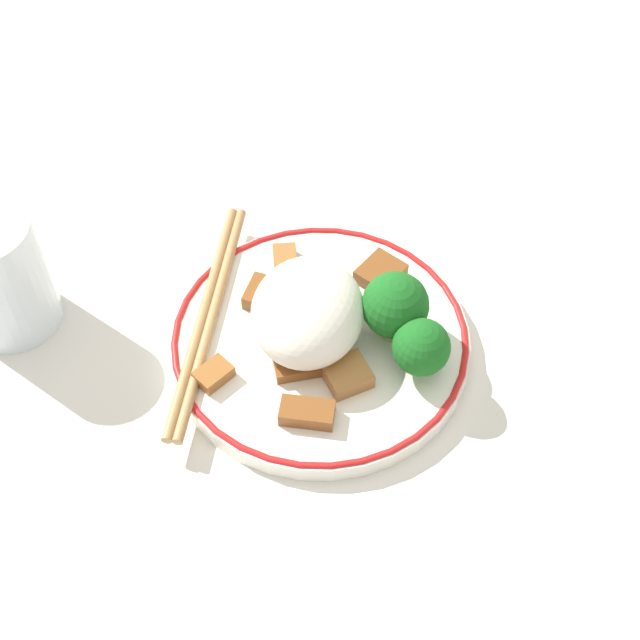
% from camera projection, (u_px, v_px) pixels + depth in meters
% --- Properties ---
extents(ground_plane, '(3.00, 3.00, 0.00)m').
position_uv_depth(ground_plane, '(320.00, 349.00, 0.66)').
color(ground_plane, silver).
extents(plate, '(0.22, 0.22, 0.02)m').
position_uv_depth(plate, '(320.00, 341.00, 0.65)').
color(plate, white).
rests_on(plate, ground_plane).
extents(rice_mound, '(0.09, 0.08, 0.06)m').
position_uv_depth(rice_mound, '(308.00, 310.00, 0.63)').
color(rice_mound, white).
rests_on(rice_mound, plate).
extents(broccoli_back_left, '(0.04, 0.04, 0.05)m').
position_uv_depth(broccoli_back_left, '(421.00, 347.00, 0.61)').
color(broccoli_back_left, '#7FB756').
rests_on(broccoli_back_left, plate).
extents(broccoli_back_center, '(0.05, 0.05, 0.06)m').
position_uv_depth(broccoli_back_center, '(395.00, 306.00, 0.63)').
color(broccoli_back_center, '#7FB756').
rests_on(broccoli_back_center, plate).
extents(meat_near_front, '(0.03, 0.02, 0.01)m').
position_uv_depth(meat_near_front, '(285.00, 262.00, 0.69)').
color(meat_near_front, '#9E6633').
rests_on(meat_near_front, plate).
extents(meat_near_left, '(0.04, 0.04, 0.01)m').
position_uv_depth(meat_near_left, '(381.00, 274.00, 0.68)').
color(meat_near_left, brown).
rests_on(meat_near_left, plate).
extents(meat_near_right, '(0.04, 0.04, 0.01)m').
position_uv_depth(meat_near_right, '(326.00, 297.00, 0.67)').
color(meat_near_right, brown).
rests_on(meat_near_right, plate).
extents(meat_near_back, '(0.04, 0.04, 0.01)m').
position_uv_depth(meat_near_back, '(300.00, 362.00, 0.63)').
color(meat_near_back, brown).
rests_on(meat_near_back, plate).
extents(meat_on_rice_edge, '(0.03, 0.03, 0.01)m').
position_uv_depth(meat_on_rice_edge, '(214.00, 374.00, 0.62)').
color(meat_on_rice_edge, '#995B28').
rests_on(meat_on_rice_edge, plate).
extents(meat_mid_left, '(0.04, 0.04, 0.01)m').
position_uv_depth(meat_mid_left, '(347.00, 375.00, 0.62)').
color(meat_mid_left, '#9E6633').
rests_on(meat_mid_left, plate).
extents(meat_mid_right, '(0.02, 0.04, 0.01)m').
position_uv_depth(meat_mid_right, '(310.00, 413.00, 0.60)').
color(meat_mid_right, brown).
rests_on(meat_mid_right, plate).
extents(meat_far_scatter, '(0.03, 0.03, 0.01)m').
position_uv_depth(meat_far_scatter, '(266.00, 295.00, 0.67)').
color(meat_far_scatter, brown).
rests_on(meat_far_scatter, plate).
extents(chopsticks, '(0.22, 0.02, 0.01)m').
position_uv_depth(chopsticks, '(208.00, 315.00, 0.66)').
color(chopsticks, '#AD8451').
rests_on(chopsticks, plate).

